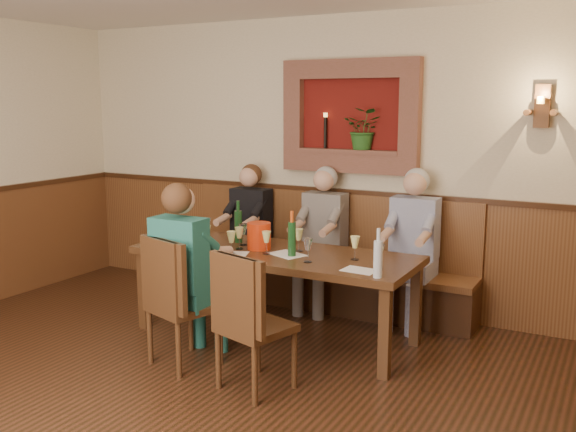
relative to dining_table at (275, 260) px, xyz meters
name	(u,v)px	position (x,y,z in m)	size (l,w,h in m)	color
ground_plane	(126,432)	(0.00, -1.85, -0.68)	(6.00, 6.00, 0.00)	black
room_shell	(111,120)	(0.00, -1.85, 1.21)	(6.04, 6.04, 2.82)	beige
wainscoting	(122,341)	(0.00, -1.85, -0.09)	(6.02, 6.02, 1.15)	brown
wall_niche	(354,121)	(0.24, 1.09, 1.13)	(1.36, 0.30, 1.06)	#60120D
wall_sconce	(542,107)	(1.90, 1.08, 1.27)	(0.25, 0.20, 0.35)	brown
dining_table	(275,260)	(0.00, 0.00, 0.00)	(2.40, 0.90, 0.75)	#3A2411
bench	(322,273)	(0.00, 0.94, -0.35)	(3.00, 0.45, 1.11)	#381E0F
chair_near_left	(182,327)	(-0.33, -0.85, -0.38)	(0.56, 0.56, 1.01)	#3A2411
chair_near_right	(254,350)	(0.38, -0.97, -0.39)	(0.54, 0.54, 0.99)	#3A2411
person_bench_left	(247,244)	(-0.80, 0.84, -0.11)	(0.39, 0.48, 1.37)	black
person_bench_mid	(321,252)	(0.03, 0.84, -0.10)	(0.40, 0.49, 1.38)	#5C5854
person_bench_right	(411,262)	(0.92, 0.84, -0.09)	(0.41, 0.51, 1.41)	navy
person_chair_front	(188,289)	(-0.32, -0.78, -0.09)	(0.41, 0.50, 1.41)	#1A4A5B
spittoon_bucket	(259,236)	(-0.16, 0.01, 0.19)	(0.20, 0.20, 0.23)	red
wine_bottle_green_a	(292,238)	(0.21, -0.09, 0.23)	(0.07, 0.07, 0.37)	#19471E
wine_bottle_green_b	(238,225)	(-0.45, 0.14, 0.23)	(0.09, 0.09, 0.37)	#19471E
water_bottle	(378,258)	(1.05, -0.36, 0.22)	(0.08, 0.08, 0.36)	silver
tasting_sheet_a	(184,242)	(-0.89, -0.07, 0.08)	(0.24, 0.17, 0.00)	white
tasting_sheet_b	(287,254)	(0.15, -0.06, 0.08)	(0.29, 0.21, 0.00)	white
tasting_sheet_c	(360,270)	(0.86, -0.25, 0.08)	(0.25, 0.18, 0.00)	white
tasting_sheet_d	(230,254)	(-0.27, -0.27, 0.08)	(0.29, 0.21, 0.00)	white
wine_glass_0	(175,234)	(-0.89, -0.21, 0.17)	(0.08, 0.08, 0.19)	#FDFF98
wine_glass_1	(207,228)	(-0.79, 0.14, 0.17)	(0.08, 0.08, 0.19)	white
wine_glass_2	(207,236)	(-0.59, -0.15, 0.17)	(0.08, 0.08, 0.19)	#FDFF98
wine_glass_3	(243,234)	(-0.35, 0.06, 0.17)	(0.08, 0.08, 0.19)	white
wine_glass_4	(267,243)	(-0.01, -0.12, 0.17)	(0.08, 0.08, 0.19)	#FDFF98
wine_glass_5	(299,240)	(0.18, 0.09, 0.17)	(0.08, 0.08, 0.19)	#FDFF98
wine_glass_6	(308,250)	(0.41, -0.21, 0.17)	(0.08, 0.08, 0.19)	white
wine_glass_7	(355,248)	(0.71, 0.04, 0.17)	(0.08, 0.08, 0.19)	#FDFF98
wine_glass_8	(379,257)	(0.98, -0.14, 0.17)	(0.08, 0.08, 0.19)	white
wine_glass_9	(231,243)	(-0.26, -0.26, 0.17)	(0.08, 0.08, 0.19)	#FDFF98
wine_glass_10	(239,238)	(-0.30, -0.08, 0.17)	(0.08, 0.08, 0.19)	#FDFF98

